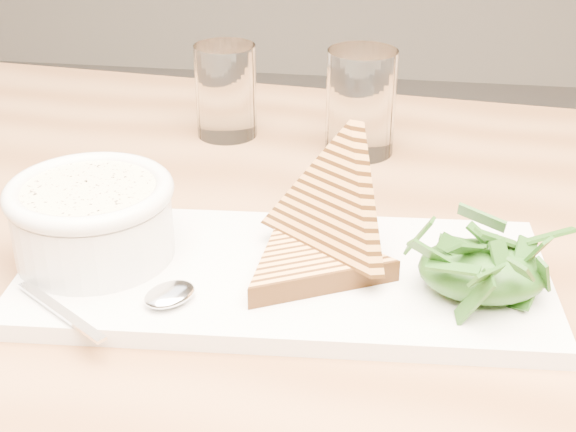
# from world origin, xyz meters

# --- Properties ---
(table_top) EXTENTS (1.37, 0.98, 0.04)m
(table_top) POSITION_xyz_m (0.13, 0.11, 0.76)
(table_top) COLOR #8B5F38
(table_top) RESTS_ON ground
(platter) EXTENTS (0.42, 0.21, 0.01)m
(platter) POSITION_xyz_m (0.12, 0.07, 0.78)
(platter) COLOR silver
(platter) RESTS_ON table_top
(soup_bowl) EXTENTS (0.12, 0.12, 0.05)m
(soup_bowl) POSITION_xyz_m (-0.03, 0.07, 0.82)
(soup_bowl) COLOR silver
(soup_bowl) RESTS_ON platter
(soup) EXTENTS (0.11, 0.11, 0.01)m
(soup) POSITION_xyz_m (-0.03, 0.07, 0.85)
(soup) COLOR #F8E2B0
(soup) RESTS_ON soup_bowl
(bowl_rim) EXTENTS (0.13, 0.13, 0.01)m
(bowl_rim) POSITION_xyz_m (-0.03, 0.07, 0.85)
(bowl_rim) COLOR silver
(bowl_rim) RESTS_ON soup_bowl
(sandwich_flat) EXTENTS (0.19, 0.19, 0.02)m
(sandwich_flat) POSITION_xyz_m (0.14, 0.07, 0.80)
(sandwich_flat) COLOR #D69049
(sandwich_flat) RESTS_ON platter
(sandwich_lean) EXTENTS (0.18, 0.18, 0.16)m
(sandwich_lean) POSITION_xyz_m (0.16, 0.09, 0.84)
(sandwich_lean) COLOR #D69049
(sandwich_lean) RESTS_ON sandwich_flat
(salad_base) EXTENTS (0.09, 0.07, 0.04)m
(salad_base) POSITION_xyz_m (0.27, 0.06, 0.81)
(salad_base) COLOR black
(salad_base) RESTS_ON platter
(arugula_pile) EXTENTS (0.11, 0.10, 0.05)m
(arugula_pile) POSITION_xyz_m (0.27, 0.06, 0.82)
(arugula_pile) COLOR #30631B
(arugula_pile) RESTS_ON platter
(spoon_bowl) EXTENTS (0.05, 0.05, 0.01)m
(spoon_bowl) POSITION_xyz_m (0.05, 0.02, 0.80)
(spoon_bowl) COLOR silver
(spoon_bowl) RESTS_ON platter
(spoon_handle) EXTENTS (0.09, 0.07, 0.00)m
(spoon_handle) POSITION_xyz_m (-0.02, -0.01, 0.80)
(spoon_handle) COLOR silver
(spoon_handle) RESTS_ON platter
(glass_near) EXTENTS (0.07, 0.07, 0.10)m
(glass_near) POSITION_xyz_m (0.01, 0.37, 0.83)
(glass_near) COLOR white
(glass_near) RESTS_ON table_top
(glass_far) EXTENTS (0.07, 0.07, 0.11)m
(glass_far) POSITION_xyz_m (0.16, 0.35, 0.83)
(glass_far) COLOR white
(glass_far) RESTS_ON table_top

